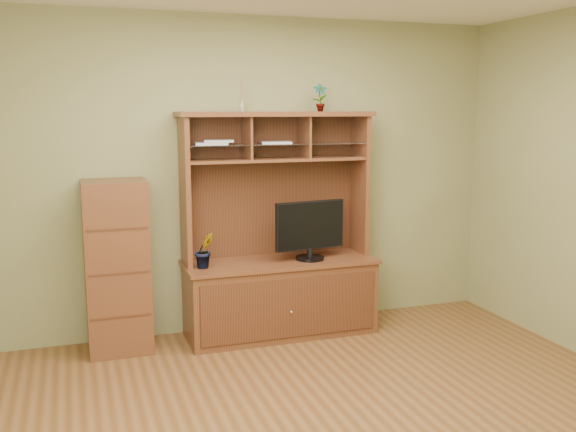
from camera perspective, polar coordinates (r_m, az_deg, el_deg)
name	(u,v)px	position (r m, az deg, el deg)	size (l,w,h in m)	color
room	(346,209)	(3.72, 5.17, 0.61)	(4.54, 4.04, 2.74)	#563518
media_hutch	(279,274)	(5.53, -0.79, -5.18)	(1.66, 0.61, 1.90)	#442613
monitor	(310,229)	(5.44, 1.98, -1.15)	(0.64, 0.25, 0.50)	black
orchid_plant	(205,250)	(5.22, -7.42, -3.03)	(0.16, 0.13, 0.29)	#23561D
top_plant	(320,97)	(5.55, 2.85, 10.48)	(0.12, 0.08, 0.24)	#2F5D20
reed_diffuser	(242,100)	(5.34, -4.15, 10.29)	(0.05, 0.05, 0.25)	silver
magazines	(235,142)	(5.33, -4.73, 6.54)	(0.83, 0.24, 0.04)	#B5B6BB
side_cabinet	(117,267)	(5.27, -14.94, -4.38)	(0.49, 0.45, 1.37)	#442613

